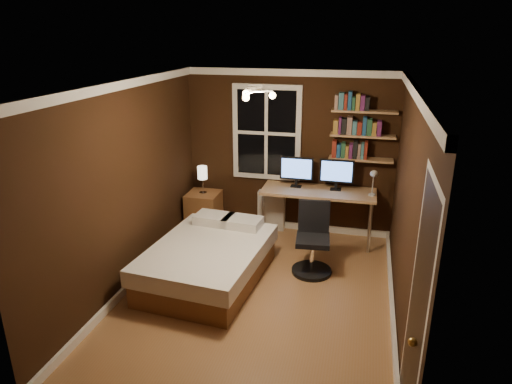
% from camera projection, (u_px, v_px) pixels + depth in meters
% --- Properties ---
extents(floor, '(4.20, 4.20, 0.00)m').
position_uv_depth(floor, '(257.00, 296.00, 5.50)').
color(floor, '#96653C').
rests_on(floor, ground).
extents(wall_back, '(3.20, 0.04, 2.50)m').
position_uv_depth(wall_back, '(289.00, 153.00, 7.01)').
color(wall_back, black).
rests_on(wall_back, ground).
extents(wall_left, '(0.04, 4.20, 2.50)m').
position_uv_depth(wall_left, '(127.00, 188.00, 5.44)').
color(wall_left, black).
rests_on(wall_left, ground).
extents(wall_right, '(0.04, 4.20, 2.50)m').
position_uv_depth(wall_right, '(407.00, 211.00, 4.72)').
color(wall_right, black).
rests_on(wall_right, ground).
extents(ceiling, '(3.20, 4.20, 0.02)m').
position_uv_depth(ceiling, '(257.00, 84.00, 4.67)').
color(ceiling, white).
rests_on(ceiling, wall_back).
extents(window, '(1.06, 0.06, 1.46)m').
position_uv_depth(window, '(267.00, 133.00, 6.95)').
color(window, white).
rests_on(window, wall_back).
extents(door, '(0.03, 0.82, 2.05)m').
position_uv_depth(door, '(416.00, 315.00, 3.38)').
color(door, black).
rests_on(door, ground).
extents(door_knob, '(0.06, 0.06, 0.06)m').
position_uv_depth(door_knob, '(413.00, 342.00, 3.12)').
color(door_knob, gold).
rests_on(door_knob, door).
extents(ceiling_fixture, '(0.44, 0.44, 0.18)m').
position_uv_depth(ceiling_fixture, '(255.00, 95.00, 4.61)').
color(ceiling_fixture, beige).
rests_on(ceiling_fixture, ceiling).
extents(bookshelf_lower, '(0.92, 0.22, 0.03)m').
position_uv_depth(bookshelf_lower, '(361.00, 159.00, 6.65)').
color(bookshelf_lower, tan).
rests_on(bookshelf_lower, wall_back).
extents(books_row_lower, '(0.54, 0.16, 0.23)m').
position_uv_depth(books_row_lower, '(361.00, 151.00, 6.61)').
color(books_row_lower, maroon).
rests_on(books_row_lower, bookshelf_lower).
extents(bookshelf_middle, '(0.92, 0.22, 0.03)m').
position_uv_depth(bookshelf_middle, '(363.00, 136.00, 6.54)').
color(bookshelf_middle, tan).
rests_on(bookshelf_middle, wall_back).
extents(books_row_middle, '(0.60, 0.16, 0.23)m').
position_uv_depth(books_row_middle, '(363.00, 127.00, 6.49)').
color(books_row_middle, navy).
rests_on(books_row_middle, bookshelf_middle).
extents(bookshelf_upper, '(0.92, 0.22, 0.03)m').
position_uv_depth(bookshelf_upper, '(365.00, 111.00, 6.42)').
color(bookshelf_upper, tan).
rests_on(bookshelf_upper, wall_back).
extents(books_row_upper, '(0.48, 0.16, 0.23)m').
position_uv_depth(books_row_upper, '(365.00, 102.00, 6.38)').
color(books_row_upper, '#235335').
rests_on(books_row_upper, bookshelf_upper).
extents(bed, '(1.46, 1.92, 0.62)m').
position_uv_depth(bed, '(209.00, 261.00, 5.78)').
color(bed, brown).
rests_on(bed, ground).
extents(nightstand, '(0.49, 0.49, 0.62)m').
position_uv_depth(nightstand, '(204.00, 211.00, 7.26)').
color(nightstand, brown).
rests_on(nightstand, ground).
extents(bedside_lamp, '(0.15, 0.15, 0.43)m').
position_uv_depth(bedside_lamp, '(203.00, 180.00, 7.08)').
color(bedside_lamp, white).
rests_on(bedside_lamp, nightstand).
extents(radiator, '(0.42, 0.15, 0.64)m').
position_uv_depth(radiator, '(271.00, 210.00, 7.27)').
color(radiator, beige).
rests_on(radiator, ground).
extents(desk, '(1.67, 0.63, 0.79)m').
position_uv_depth(desk, '(318.00, 194.00, 6.76)').
color(desk, tan).
rests_on(desk, ground).
extents(monitor_left, '(0.50, 0.12, 0.46)m').
position_uv_depth(monitor_left, '(296.00, 172.00, 6.82)').
color(monitor_left, black).
rests_on(monitor_left, desk).
extents(monitor_right, '(0.50, 0.12, 0.46)m').
position_uv_depth(monitor_right, '(336.00, 175.00, 6.68)').
color(monitor_right, black).
rests_on(monitor_right, desk).
extents(desk_lamp, '(0.14, 0.32, 0.44)m').
position_uv_depth(desk_lamp, '(373.00, 182.00, 6.38)').
color(desk_lamp, silver).
rests_on(desk_lamp, desk).
extents(office_chair, '(0.52, 0.52, 0.95)m').
position_uv_depth(office_chair, '(313.00, 247.00, 5.96)').
color(office_chair, black).
rests_on(office_chair, ground).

